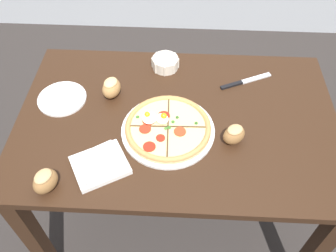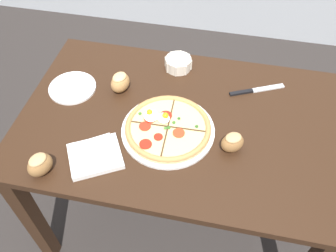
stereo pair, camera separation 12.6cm
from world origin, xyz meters
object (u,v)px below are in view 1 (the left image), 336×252
bread_piece_near (45,181)px  side_saucer (62,99)px  ramekin_bowl (165,63)px  bread_piece_mid (111,88)px  pizza (168,128)px  bread_piece_far (234,134)px  napkin_folded (100,164)px  knife_main (245,81)px  dining_table (177,137)px

bread_piece_near → side_saucer: (-0.05, 0.39, -0.04)m
ramekin_bowl → bread_piece_mid: 0.27m
pizza → side_saucer: pizza is taller
bread_piece_mid → bread_piece_far: size_ratio=1.03×
napkin_folded → knife_main: 0.68m
bread_piece_mid → bread_piece_near: bearing=-108.3°
bread_piece_near → knife_main: (0.67, 0.53, -0.04)m
napkin_folded → side_saucer: napkin_folded is taller
bread_piece_mid → dining_table: bearing=-22.5°
napkin_folded → bread_piece_far: bread_piece_far is taller
pizza → side_saucer: (-0.42, 0.14, -0.01)m
dining_table → ramekin_bowl: size_ratio=10.24×
pizza → napkin_folded: bearing=-142.4°
dining_table → ramekin_bowl: bearing=102.0°
ramekin_bowl → knife_main: 0.34m
napkin_folded → side_saucer: (-0.20, 0.31, -0.01)m
pizza → knife_main: (0.30, 0.28, -0.01)m
napkin_folded → knife_main: (0.52, 0.44, -0.01)m
dining_table → bread_piece_mid: 0.32m
ramekin_bowl → pizza: bearing=-85.4°
bread_piece_near → dining_table: bearing=38.5°
bread_piece_near → bread_piece_mid: 0.45m
bread_piece_mid → side_saucer: size_ratio=0.55×
knife_main → side_saucer: (-0.72, -0.14, 0.00)m
bread_piece_mid → pizza: bearing=-37.4°
bread_piece_near → side_saucer: 0.40m
side_saucer → dining_table: bearing=-9.3°
dining_table → bread_piece_far: bearing=-26.5°
pizza → knife_main: bearing=42.5°
bread_piece_far → knife_main: size_ratio=0.47×
dining_table → bread_piece_near: size_ratio=11.26×
bread_piece_far → napkin_folded: bearing=-163.5°
bread_piece_mid → bread_piece_far: (0.46, -0.21, -0.00)m
ramekin_bowl → side_saucer: (-0.39, -0.21, -0.02)m
ramekin_bowl → knife_main: (0.33, -0.07, -0.02)m
napkin_folded → side_saucer: bearing=123.8°
napkin_folded → knife_main: size_ratio=1.03×
pizza → bread_piece_near: (-0.37, -0.25, 0.02)m
ramekin_bowl → bread_piece_far: (0.26, -0.39, 0.01)m
pizza → bread_piece_far: bread_piece_far is taller
dining_table → ramekin_bowl: ramekin_bowl is taller
napkin_folded → bread_piece_near: size_ratio=2.09×
ramekin_bowl → napkin_folded: size_ratio=0.53×
dining_table → napkin_folded: napkin_folded is taller
ramekin_bowl → bread_piece_mid: bread_piece_mid is taller
dining_table → side_saucer: bearing=170.7°
bread_piece_near → bread_piece_far: (0.60, 0.22, -0.00)m
pizza → knife_main: 0.41m
dining_table → side_saucer: (-0.45, 0.07, 0.12)m
dining_table → pizza: (-0.03, -0.07, 0.13)m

